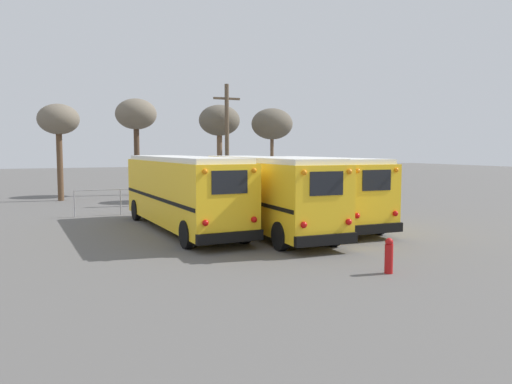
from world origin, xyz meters
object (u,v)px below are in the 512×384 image
Objects in this scene: school_bus_0 at (182,190)px; bare_tree_0 at (272,125)px; bare_tree_2 at (136,116)px; bare_tree_1 at (58,121)px; bare_tree_3 at (219,122)px; school_bus_1 at (265,191)px; school_bus_2 at (317,189)px; utility_pole at (227,142)px; fire_hydrant at (389,256)px.

bare_tree_0 is (10.12, 11.60, 3.58)m from school_bus_0.
bare_tree_0 is at bearing -36.68° from bare_tree_2.
bare_tree_1 is 11.01m from bare_tree_3.
school_bus_2 is at bearing 15.96° from school_bus_1.
school_bus_1 is at bearing -85.57° from bare_tree_2.
bare_tree_1 is (-7.27, 17.72, 3.71)m from school_bus_1.
bare_tree_2 is 7.82m from bare_tree_3.
bare_tree_3 is (2.95, 13.62, 3.68)m from school_bus_1.
bare_tree_1 is at bearing 146.87° from utility_pole.
school_bus_0 is 1.46× the size of bare_tree_2.
fire_hydrant is (3.26, -9.93, -1.25)m from school_bus_0.
bare_tree_0 is at bearing 62.69° from school_bus_1.
bare_tree_1 is at bearing 158.14° from bare_tree_3.
utility_pole is 1.17× the size of bare_tree_1.
school_bus_2 is 1.43× the size of bare_tree_1.
bare_tree_0 is (4.42, 2.31, 1.31)m from utility_pole.
bare_tree_0 is at bearing 27.62° from utility_pole.
bare_tree_0 is 0.98× the size of bare_tree_1.
utility_pole is at bearing 92.78° from school_bus_2.
bare_tree_3 is (-0.16, 12.73, 3.72)m from school_bus_2.
bare_tree_3 reaches higher than bare_tree_0.
utility_pole is (2.60, 11.28, 2.29)m from school_bus_1.
school_bus_1 reaches higher than fire_hydrant.
bare_tree_2 reaches higher than school_bus_0.
fire_hydrant is at bearing -73.87° from bare_tree_1.
bare_tree_3 is at bearing 179.61° from bare_tree_0.
bare_tree_0 is at bearing -0.39° from bare_tree_3.
bare_tree_2 is at bearing 85.05° from school_bus_0.
bare_tree_1 is at bearing 106.13° from fire_hydrant.
bare_tree_0 is 0.98× the size of bare_tree_3.
bare_tree_1 reaches higher than fire_hydrant.
utility_pole is 1.19× the size of bare_tree_0.
school_bus_2 is at bearing -58.36° from bare_tree_1.
bare_tree_2 reaches higher than school_bus_2.
school_bus_1 is 14.42m from bare_tree_3.
school_bus_1 is at bearing 91.12° from fire_hydrant.
school_bus_1 is 1.58× the size of bare_tree_3.
school_bus_0 reaches higher than school_bus_1.
school_bus_1 is at bearing -102.22° from bare_tree_3.
school_bus_0 is 1.64× the size of bare_tree_3.
school_bus_0 is 1.40× the size of utility_pole.
school_bus_1 is at bearing -102.98° from utility_pole.
utility_pole is (-0.51, 10.40, 2.33)m from school_bus_2.
school_bus_0 is at bearing 169.92° from school_bus_2.
school_bus_0 is 16.69m from bare_tree_1.
bare_tree_3 is at bearing -21.86° from bare_tree_1.
bare_tree_1 reaches higher than school_bus_0.
bare_tree_1 is (-14.29, 4.13, 0.12)m from bare_tree_0.
utility_pole is 11.87m from bare_tree_1.
school_bus_2 is 1.44× the size of bare_tree_3.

